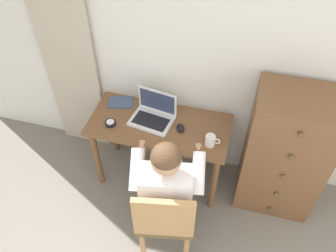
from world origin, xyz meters
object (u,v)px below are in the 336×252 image
at_px(person_seated, 167,182).
at_px(computer_mouse, 180,128).
at_px(laptop, 153,114).
at_px(chair, 165,217).
at_px(desk_clock, 110,123).
at_px(desk, 160,133).
at_px(dresser, 284,153).
at_px(notebook_pad, 121,102).
at_px(coffee_mug, 211,141).

height_order(person_seated, computer_mouse, person_seated).
height_order(person_seated, laptop, person_seated).
relative_size(chair, desk_clock, 9.60).
xyz_separation_m(desk, laptop, (-0.06, 0.05, 0.17)).
height_order(dresser, notebook_pad, dresser).
distance_m(desk, chair, 0.73).
bearing_deg(computer_mouse, person_seated, -110.57).
bearing_deg(chair, notebook_pad, 126.69).
xyz_separation_m(dresser, chair, (-0.80, -0.73, -0.12)).
height_order(desk, desk_clock, desk_clock).
relative_size(dresser, desk_clock, 13.25).
height_order(dresser, person_seated, dresser).
bearing_deg(person_seated, notebook_pad, 132.04).
bearing_deg(chair, person_seated, 99.60).
height_order(desk_clock, coffee_mug, coffee_mug).
bearing_deg(coffee_mug, chair, -110.69).
distance_m(dresser, computer_mouse, 0.86).
bearing_deg(desk, laptop, 143.69).
xyz_separation_m(person_seated, desk_clock, (-0.58, 0.39, 0.07)).
height_order(desk, dresser, dresser).
distance_m(chair, desk_clock, 0.87).
height_order(chair, coffee_mug, chair).
bearing_deg(coffee_mug, desk, 165.10).
bearing_deg(notebook_pad, person_seated, -62.96).
relative_size(desk, laptop, 3.10).
xyz_separation_m(dresser, computer_mouse, (-0.85, -0.07, 0.14)).
height_order(laptop, computer_mouse, laptop).
bearing_deg(laptop, dresser, 0.22).
distance_m(notebook_pad, coffee_mug, 0.88).
relative_size(person_seated, coffee_mug, 9.85).
relative_size(laptop, notebook_pad, 1.79).
distance_m(desk, person_seated, 0.54).
distance_m(chair, computer_mouse, 0.71).
distance_m(person_seated, computer_mouse, 0.49).
distance_m(dresser, person_seated, 1.00).
xyz_separation_m(dresser, coffee_mug, (-0.59, -0.17, 0.17)).
height_order(desk, laptop, laptop).
xyz_separation_m(desk, computer_mouse, (0.18, -0.02, 0.14)).
bearing_deg(desk_clock, desk, 15.89).
relative_size(dresser, coffee_mug, 9.93).
bearing_deg(desk, dresser, 2.79).
relative_size(desk, coffee_mug, 9.68).
bearing_deg(coffee_mug, person_seated, -122.38).
bearing_deg(desk_clock, computer_mouse, 9.13).
relative_size(dresser, computer_mouse, 11.92).
distance_m(desk, coffee_mug, 0.49).
relative_size(chair, computer_mouse, 8.64).
height_order(computer_mouse, notebook_pad, computer_mouse).
bearing_deg(coffee_mug, laptop, 162.04).
xyz_separation_m(person_seated, notebook_pad, (-0.59, 0.66, 0.06)).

